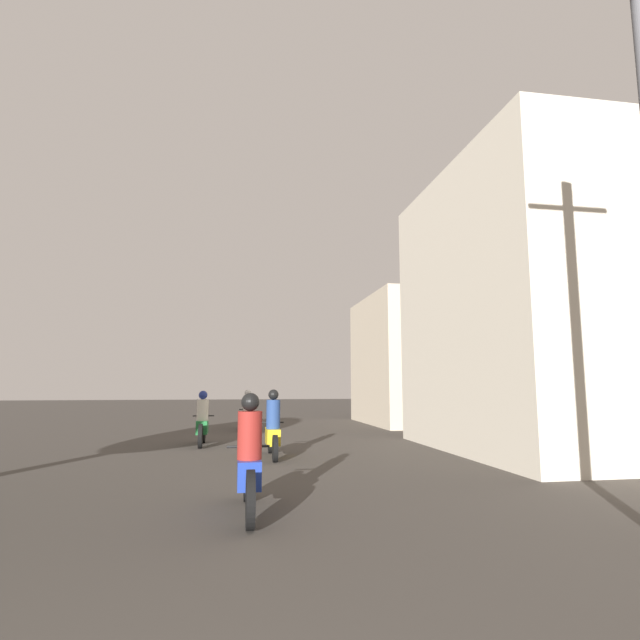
{
  "coord_description": "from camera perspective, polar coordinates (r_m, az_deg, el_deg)",
  "views": [
    {
      "loc": [
        0.44,
        -0.37,
        1.66
      ],
      "look_at": [
        3.45,
        17.38,
        4.02
      ],
      "focal_mm": 28.0,
      "sensor_mm": 36.0,
      "label": 1
    }
  ],
  "objects": [
    {
      "name": "motorcycle_green",
      "position": [
        14.57,
        -13.3,
        -11.41
      ],
      "size": [
        0.6,
        1.97,
        1.51
      ],
      "rotation": [
        0.0,
        0.0,
        -0.17
      ],
      "color": "black",
      "rests_on": "ground_plane"
    },
    {
      "name": "motorcycle_blue",
      "position": [
        6.87,
        -8.1,
        -16.01
      ],
      "size": [
        0.6,
        2.14,
        1.56
      ],
      "rotation": [
        0.0,
        0.0,
        0.11
      ],
      "color": "black",
      "rests_on": "ground_plane"
    },
    {
      "name": "motorcycle_yellow",
      "position": [
        11.95,
        -5.41,
        -12.42
      ],
      "size": [
        0.6,
        2.08,
        1.56
      ],
      "rotation": [
        0.0,
        0.0,
        0.17
      ],
      "color": "black",
      "rests_on": "ground_plane"
    },
    {
      "name": "motorcycle_silver",
      "position": [
        19.33,
        -8.31,
        -10.54
      ],
      "size": [
        0.6,
        2.12,
        1.49
      ],
      "rotation": [
        0.0,
        0.0,
        0.13
      ],
      "color": "black",
      "rests_on": "ground_plane"
    },
    {
      "name": "building_right_far",
      "position": [
        22.5,
        10.52,
        -4.54
      ],
      "size": [
        4.14,
        6.28,
        5.52
      ],
      "color": "beige",
      "rests_on": "ground_plane"
    },
    {
      "name": "building_right_near",
      "position": [
        14.04,
        22.54,
        1.16
      ],
      "size": [
        4.38,
        7.22,
        7.25
      ],
      "color": "beige",
      "rests_on": "ground_plane"
    }
  ]
}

